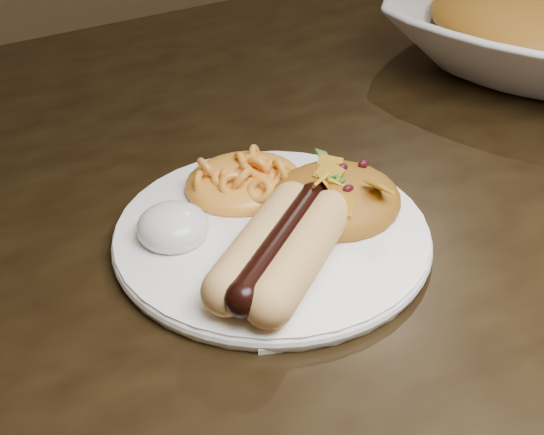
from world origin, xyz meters
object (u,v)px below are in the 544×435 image
fork (260,298)px  serving_bowl (540,32)px  plate (272,235)px  table (360,263)px

fork → serving_bowl: size_ratio=0.42×
plate → serving_bowl: (0.41, 0.13, 0.03)m
table → plate: bearing=-162.1°
table → fork: 0.21m
fork → serving_bowl: (0.45, 0.18, 0.04)m
serving_bowl → plate: bearing=-162.9°
fork → plate: bearing=75.5°
table → plate: size_ratio=6.99×
plate → serving_bowl: 0.43m
fork → table: bearing=53.4°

